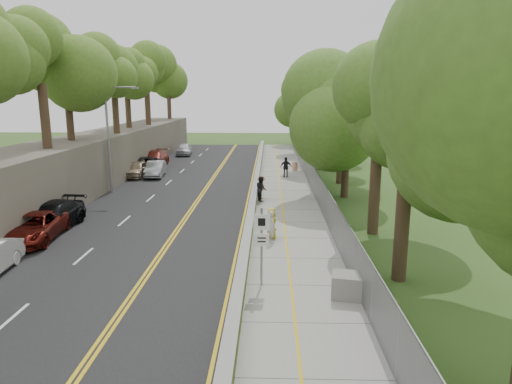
{
  "coord_description": "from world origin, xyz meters",
  "views": [
    {
      "loc": [
        1.34,
        -19.63,
        7.3
      ],
      "look_at": [
        0.5,
        8.0,
        1.4
      ],
      "focal_mm": 32.0,
      "sensor_mm": 36.0,
      "label": 1
    }
  ],
  "objects_px": {
    "car_2": "(34,227)",
    "painter_0": "(271,223)",
    "signpost": "(262,238)",
    "streetlight": "(111,131)",
    "construction_barrel": "(295,166)",
    "person_far": "(286,167)",
    "concrete_block": "(350,286)"
  },
  "relations": [
    {
      "from": "signpost",
      "to": "person_far",
      "type": "height_order",
      "value": "signpost"
    },
    {
      "from": "person_far",
      "to": "car_2",
      "type": "bearing_deg",
      "value": 57.08
    },
    {
      "from": "streetlight",
      "to": "signpost",
      "type": "relative_size",
      "value": 2.58
    },
    {
      "from": "signpost",
      "to": "painter_0",
      "type": "height_order",
      "value": "signpost"
    },
    {
      "from": "car_2",
      "to": "painter_0",
      "type": "bearing_deg",
      "value": -1.95
    },
    {
      "from": "painter_0",
      "to": "person_far",
      "type": "relative_size",
      "value": 0.88
    },
    {
      "from": "streetlight",
      "to": "construction_barrel",
      "type": "relative_size",
      "value": 9.58
    },
    {
      "from": "concrete_block",
      "to": "person_far",
      "type": "relative_size",
      "value": 0.72
    },
    {
      "from": "streetlight",
      "to": "person_far",
      "type": "height_order",
      "value": "streetlight"
    },
    {
      "from": "signpost",
      "to": "person_far",
      "type": "bearing_deg",
      "value": 85.8
    },
    {
      "from": "streetlight",
      "to": "person_far",
      "type": "relative_size",
      "value": 4.4
    },
    {
      "from": "streetlight",
      "to": "car_2",
      "type": "distance_m",
      "value": 12.43
    },
    {
      "from": "signpost",
      "to": "construction_barrel",
      "type": "relative_size",
      "value": 3.71
    },
    {
      "from": "construction_barrel",
      "to": "painter_0",
      "type": "relative_size",
      "value": 0.52
    },
    {
      "from": "car_2",
      "to": "streetlight",
      "type": "bearing_deg",
      "value": 84.11
    },
    {
      "from": "concrete_block",
      "to": "car_2",
      "type": "bearing_deg",
      "value": 157.39
    },
    {
      "from": "signpost",
      "to": "construction_barrel",
      "type": "height_order",
      "value": "signpost"
    },
    {
      "from": "concrete_block",
      "to": "person_far",
      "type": "bearing_deg",
      "value": 93.46
    },
    {
      "from": "signpost",
      "to": "construction_barrel",
      "type": "distance_m",
      "value": 27.93
    },
    {
      "from": "streetlight",
      "to": "signpost",
      "type": "distance_m",
      "value": 20.72
    },
    {
      "from": "painter_0",
      "to": "construction_barrel",
      "type": "bearing_deg",
      "value": -25.43
    },
    {
      "from": "streetlight",
      "to": "painter_0",
      "type": "bearing_deg",
      "value": -42.99
    },
    {
      "from": "concrete_block",
      "to": "car_2",
      "type": "height_order",
      "value": "car_2"
    },
    {
      "from": "concrete_block",
      "to": "construction_barrel",
      "type": "bearing_deg",
      "value": 90.97
    },
    {
      "from": "signpost",
      "to": "painter_0",
      "type": "bearing_deg",
      "value": 86.13
    },
    {
      "from": "streetlight",
      "to": "signpost",
      "type": "bearing_deg",
      "value": -55.92
    },
    {
      "from": "painter_0",
      "to": "concrete_block",
      "type": "bearing_deg",
      "value": -176.79
    },
    {
      "from": "streetlight",
      "to": "construction_barrel",
      "type": "xyz_separation_m",
      "value": [
        14.28,
        10.73,
        -4.17
      ]
    },
    {
      "from": "signpost",
      "to": "painter_0",
      "type": "distance_m",
      "value": 6.03
    },
    {
      "from": "streetlight",
      "to": "construction_barrel",
      "type": "height_order",
      "value": "streetlight"
    },
    {
      "from": "construction_barrel",
      "to": "painter_0",
      "type": "distance_m",
      "value": 21.97
    },
    {
      "from": "construction_barrel",
      "to": "person_far",
      "type": "distance_m",
      "value": 4.08
    }
  ]
}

